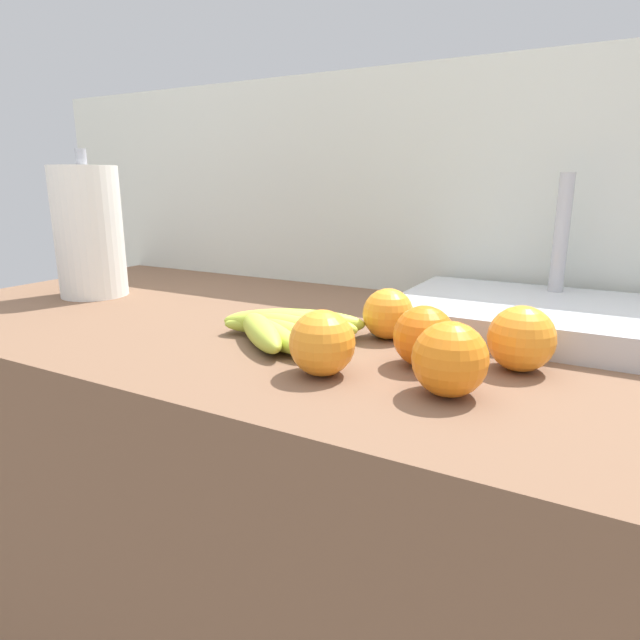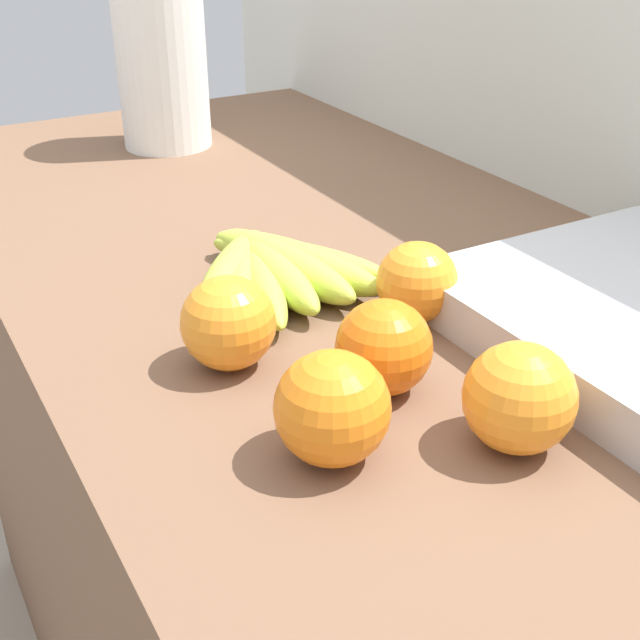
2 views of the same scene
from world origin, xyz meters
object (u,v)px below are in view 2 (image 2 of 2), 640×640
at_px(orange_back_right, 384,347).
at_px(orange_center, 332,408).
at_px(banana_bunch, 272,267).
at_px(orange_far_right, 417,282).
at_px(orange_front, 519,398).
at_px(orange_right, 228,323).
at_px(paper_towel_roll, 161,58).

relative_size(orange_back_right, orange_center, 0.94).
relative_size(banana_bunch, orange_far_right, 2.98).
bearing_deg(orange_front, banana_bunch, -174.43).
xyz_separation_m(banana_bunch, orange_right, (0.12, -0.10, 0.02)).
xyz_separation_m(banana_bunch, orange_front, (0.32, 0.03, 0.02)).
bearing_deg(orange_far_right, orange_front, -14.61).
height_order(orange_far_right, orange_center, orange_center).
relative_size(orange_front, orange_right, 1.02).
height_order(orange_front, orange_center, orange_center).
height_order(orange_far_right, orange_right, orange_right).
relative_size(banana_bunch, orange_right, 2.80).
distance_m(orange_front, orange_right, 0.24).
height_order(banana_bunch, orange_center, orange_center).
xyz_separation_m(banana_bunch, paper_towel_roll, (-0.50, 0.08, 0.11)).
xyz_separation_m(orange_back_right, orange_front, (0.11, 0.04, 0.00)).
bearing_deg(banana_bunch, orange_front, 5.57).
relative_size(banana_bunch, orange_center, 2.71).
relative_size(orange_back_right, orange_far_right, 1.03).
distance_m(orange_center, orange_right, 0.15).
bearing_deg(orange_right, banana_bunch, 140.17).
xyz_separation_m(orange_center, orange_right, (-0.15, -0.01, -0.00)).
xyz_separation_m(orange_front, paper_towel_roll, (-0.81, 0.05, 0.09)).
bearing_deg(banana_bunch, orange_back_right, -2.75).
height_order(orange_back_right, orange_center, orange_center).
distance_m(banana_bunch, orange_far_right, 0.15).
relative_size(banana_bunch, paper_towel_roll, 0.78).
distance_m(orange_back_right, orange_right, 0.13).
xyz_separation_m(orange_back_right, orange_center, (0.05, -0.08, 0.00)).
distance_m(orange_far_right, orange_right, 0.18).
distance_m(orange_back_right, paper_towel_roll, 0.72).
distance_m(banana_bunch, orange_center, 0.28).
distance_m(orange_front, orange_center, 0.13).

